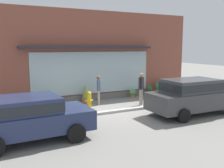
{
  "coord_description": "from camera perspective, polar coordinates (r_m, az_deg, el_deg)",
  "views": [
    {
      "loc": [
        -5.62,
        -10.93,
        3.18
      ],
      "look_at": [
        0.53,
        1.2,
        1.18
      ],
      "focal_mm": 41.01,
      "sensor_mm": 36.0,
      "label": 1
    }
  ],
  "objects": [
    {
      "name": "curb_strip",
      "position": [
        12.51,
        0.73,
        -6.09
      ],
      "size": [
        14.0,
        0.24,
        0.12
      ],
      "primitive_type": "cube",
      "color": "#B2B2AD",
      "rests_on": "ground_plane"
    },
    {
      "name": "potted_plant_by_entrance",
      "position": [
        13.82,
        -18.04,
        -4.1
      ],
      "size": [
        0.39,
        0.39,
        0.57
      ],
      "color": "#4C4C51",
      "rests_on": "ground_plane"
    },
    {
      "name": "pedestrian_passerby",
      "position": [
        13.98,
        6.54,
        -0.48
      ],
      "size": [
        0.41,
        0.32,
        1.77
      ],
      "rotation": [
        0.0,
        0.0,
        3.69
      ],
      "color": "#9E9384",
      "rests_on": "ground_plane"
    },
    {
      "name": "parked_car_dark_gray",
      "position": [
        12.61,
        17.65,
        -2.28
      ],
      "size": [
        4.59,
        2.05,
        1.68
      ],
      "rotation": [
        0.0,
        0.0,
        -0.02
      ],
      "color": "#383A3D",
      "rests_on": "ground_plane"
    },
    {
      "name": "potted_plant_near_hydrant",
      "position": [
        14.51,
        -6.0,
        -2.28
      ],
      "size": [
        0.37,
        0.37,
        1.08
      ],
      "color": "#9E6042",
      "rests_on": "ground_plane"
    },
    {
      "name": "potted_plant_window_right",
      "position": [
        16.08,
        4.59,
        -1.96
      ],
      "size": [
        0.4,
        0.4,
        0.56
      ],
      "color": "#9E6042",
      "rests_on": "ground_plane"
    },
    {
      "name": "storefront",
      "position": [
        15.2,
        -5.2,
        6.04
      ],
      "size": [
        14.0,
        0.81,
        5.27
      ],
      "color": "brown",
      "rests_on": "ground_plane"
    },
    {
      "name": "potted_plant_corner_tall",
      "position": [
        13.98,
        -14.48,
        -3.67
      ],
      "size": [
        0.4,
        0.4,
        0.66
      ],
      "color": "#B7B2A3",
      "rests_on": "ground_plane"
    },
    {
      "name": "fire_hydrant",
      "position": [
        13.25,
        -5.1,
        -3.58
      ],
      "size": [
        0.4,
        0.37,
        0.91
      ],
      "color": "gold",
      "rests_on": "ground_plane"
    },
    {
      "name": "potted_plant_window_left",
      "position": [
        17.22,
        10.54,
        -0.83
      ],
      "size": [
        0.59,
        0.59,
        0.87
      ],
      "color": "#B7B2A3",
      "rests_on": "ground_plane"
    },
    {
      "name": "potted_plant_window_center",
      "position": [
        16.76,
        8.3,
        -1.37
      ],
      "size": [
        0.38,
        0.38,
        0.68
      ],
      "color": "#4C4C51",
      "rests_on": "ground_plane"
    },
    {
      "name": "ground_plane",
      "position": [
        12.69,
        0.3,
        -6.15
      ],
      "size": [
        60.0,
        60.0,
        0.0
      ],
      "primitive_type": "plane",
      "color": "gray"
    },
    {
      "name": "pedestrian_with_handbag",
      "position": [
        14.04,
        -3.0,
        -0.85
      ],
      "size": [
        0.38,
        0.62,
        1.62
      ],
      "rotation": [
        0.0,
        0.0,
        1.15
      ],
      "color": "#9E9384",
      "rests_on": "ground_plane"
    },
    {
      "name": "parked_car_navy",
      "position": [
        9.14,
        -18.09,
        -6.71
      ],
      "size": [
        4.1,
        2.19,
        1.52
      ],
      "rotation": [
        0.0,
        0.0,
        0.03
      ],
      "color": "navy",
      "rests_on": "ground_plane"
    }
  ]
}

